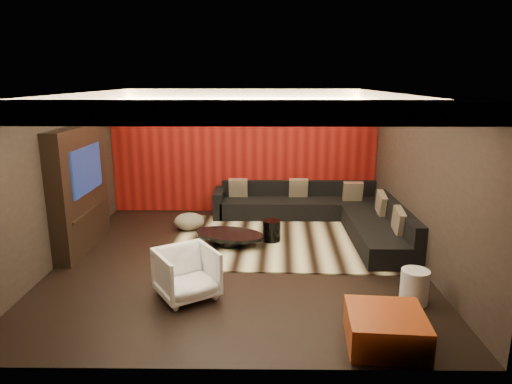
{
  "coord_description": "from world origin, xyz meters",
  "views": [
    {
      "loc": [
        0.39,
        -7.26,
        3.02
      ],
      "look_at": [
        0.3,
        0.6,
        1.05
      ],
      "focal_mm": 32.0,
      "sensor_mm": 36.0,
      "label": 1
    }
  ],
  "objects_px": {
    "white_side_table": "(414,287)",
    "orange_ottoman": "(386,329)",
    "coffee_table": "(230,239)",
    "drum_stool": "(271,231)",
    "sectional_sofa": "(325,214)",
    "armchair": "(187,273)"
  },
  "relations": [
    {
      "from": "drum_stool",
      "to": "white_side_table",
      "type": "distance_m",
      "value": 3.07
    },
    {
      "from": "sectional_sofa",
      "to": "armchair",
      "type": "bearing_deg",
      "value": -126.56
    },
    {
      "from": "coffee_table",
      "to": "white_side_table",
      "type": "bearing_deg",
      "value": -39.17
    },
    {
      "from": "white_side_table",
      "to": "sectional_sofa",
      "type": "height_order",
      "value": "sectional_sofa"
    },
    {
      "from": "orange_ottoman",
      "to": "sectional_sofa",
      "type": "distance_m",
      "value": 4.37
    },
    {
      "from": "drum_stool",
      "to": "sectional_sofa",
      "type": "xyz_separation_m",
      "value": [
        1.15,
        0.95,
        0.04
      ]
    },
    {
      "from": "white_side_table",
      "to": "armchair",
      "type": "bearing_deg",
      "value": 177.62
    },
    {
      "from": "armchair",
      "to": "sectional_sofa",
      "type": "distance_m",
      "value": 4.0
    },
    {
      "from": "coffee_table",
      "to": "armchair",
      "type": "relative_size",
      "value": 1.66
    },
    {
      "from": "drum_stool",
      "to": "sectional_sofa",
      "type": "distance_m",
      "value": 1.49
    },
    {
      "from": "orange_ottoman",
      "to": "white_side_table",
      "type": "bearing_deg",
      "value": 57.08
    },
    {
      "from": "white_side_table",
      "to": "orange_ottoman",
      "type": "distance_m",
      "value": 1.21
    },
    {
      "from": "orange_ottoman",
      "to": "armchair",
      "type": "xyz_separation_m",
      "value": [
        -2.49,
        1.15,
        0.16
      ]
    },
    {
      "from": "armchair",
      "to": "sectional_sofa",
      "type": "height_order",
      "value": "sectional_sofa"
    },
    {
      "from": "white_side_table",
      "to": "sectional_sofa",
      "type": "xyz_separation_m",
      "value": [
        -0.77,
        3.35,
        0.02
      ]
    },
    {
      "from": "coffee_table",
      "to": "sectional_sofa",
      "type": "xyz_separation_m",
      "value": [
        1.92,
        1.16,
        0.13
      ]
    },
    {
      "from": "orange_ottoman",
      "to": "coffee_table",
      "type": "bearing_deg",
      "value": 122.28
    },
    {
      "from": "orange_ottoman",
      "to": "sectional_sofa",
      "type": "relative_size",
      "value": 0.24
    },
    {
      "from": "coffee_table",
      "to": "drum_stool",
      "type": "distance_m",
      "value": 0.81
    },
    {
      "from": "coffee_table",
      "to": "orange_ottoman",
      "type": "distance_m",
      "value": 3.8
    },
    {
      "from": "drum_stool",
      "to": "orange_ottoman",
      "type": "distance_m",
      "value": 3.64
    },
    {
      "from": "orange_ottoman",
      "to": "sectional_sofa",
      "type": "height_order",
      "value": "sectional_sofa"
    }
  ]
}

